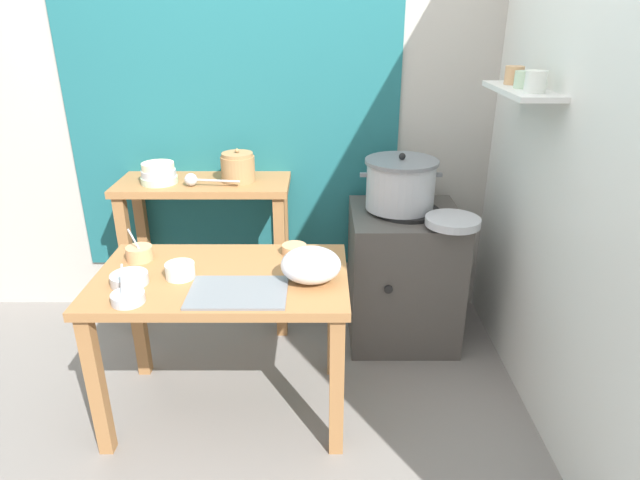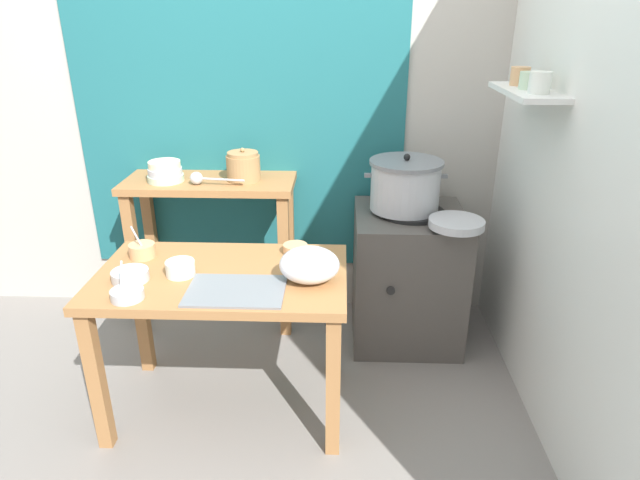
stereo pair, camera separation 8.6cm
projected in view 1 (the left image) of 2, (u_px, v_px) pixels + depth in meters
The scene contains 18 objects.
ground_plane at pixel (249, 410), 2.63m from camera, with size 9.00×9.00×0.00m, color gray.
wall_back at pixel (275, 100), 3.12m from camera, with size 4.40×0.12×2.60m.
wall_right at pixel (568, 133), 2.30m from camera, with size 0.30×3.20×2.60m.
prep_table at pixel (224, 297), 2.41m from camera, with size 1.10×0.66×0.72m.
back_shelf_table at pixel (207, 218), 3.12m from camera, with size 0.96×0.40×0.90m.
stove_block at pixel (403, 274), 3.12m from camera, with size 0.60×0.61×0.78m.
steamer_pot at pixel (401, 184), 2.93m from camera, with size 0.44×0.39×0.31m.
clay_pot at pixel (238, 167), 3.01m from camera, with size 0.19×0.19×0.18m.
bowl_stack_enamel at pixel (159, 173), 2.98m from camera, with size 0.20×0.20×0.11m.
ladle at pixel (194, 180), 2.94m from camera, with size 0.31×0.08×0.07m.
serving_tray at pixel (238, 292), 2.21m from camera, with size 0.40×0.28×0.01m, color slate.
plastic_bag at pixel (311, 265), 2.28m from camera, with size 0.26×0.22×0.15m, color white.
wide_pan at pixel (453, 221), 2.74m from camera, with size 0.28×0.28×0.04m, color #B7BABF.
prep_bowl_0 at pixel (140, 253), 2.50m from camera, with size 0.12×0.12×0.16m.
prep_bowl_1 at pixel (130, 278), 2.28m from camera, with size 0.16×0.16×0.05m.
prep_bowl_2 at pixel (180, 270), 2.33m from camera, with size 0.13×0.13×0.06m.
prep_bowl_3 at pixel (295, 249), 2.56m from camera, with size 0.12×0.12×0.04m.
prep_bowl_4 at pixel (128, 297), 2.14m from camera, with size 0.13×0.13×0.15m.
Camera 1 is at (0.35, -2.09, 1.79)m, focal length 30.52 mm.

